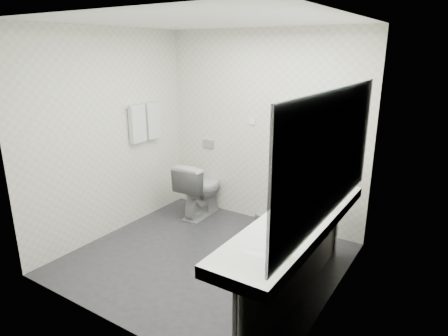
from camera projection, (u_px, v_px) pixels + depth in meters
The scene contains 30 objects.
floor at pixel (206, 259), 4.36m from camera, with size 2.80×2.80×0.00m, color #2A292F.
ceiling at pixel (202, 21), 3.63m from camera, with size 2.80×2.80×0.00m, color white.
wall_back at pixel (262, 130), 5.04m from camera, with size 2.80×2.80×0.00m, color silver.
wall_front at pixel (104, 187), 2.95m from camera, with size 2.80×2.80×0.00m, color silver.
wall_left at pixel (110, 135), 4.72m from camera, with size 2.60×2.60×0.00m, color silver.
wall_right at pixel (339, 173), 3.27m from camera, with size 2.60×2.60×0.00m, color silver.
vanity_counter at pixel (296, 223), 3.38m from camera, with size 0.55×2.20×0.10m, color white.
vanity_panel at pixel (296, 267), 3.49m from camera, with size 0.03×2.15×0.75m, color gray.
vanity_post_far at pixel (336, 226), 4.31m from camera, with size 0.06×0.06×0.75m, color silver.
mirror at pixel (332, 155), 3.05m from camera, with size 0.02×2.20×1.05m, color #B2BCC6.
basin_near at pixel (262, 251), 2.85m from camera, with size 0.40×0.31×0.05m, color white.
basin_far at pixel (322, 197), 3.89m from camera, with size 0.40×0.31×0.05m, color white.
faucet_near at pixel (287, 247), 2.72m from camera, with size 0.04×0.04×0.15m, color silver.
faucet_far at pixel (342, 192), 3.76m from camera, with size 0.04×0.04×0.15m, color silver.
soap_bottle_a at pixel (296, 214), 3.30m from camera, with size 0.05×0.05×0.11m, color beige.
soap_bottle_c at pixel (297, 217), 3.25m from camera, with size 0.04×0.04×0.10m, color beige.
glass_left at pixel (328, 205), 3.51m from camera, with size 0.05×0.05×0.10m, color silver.
glass_right at pixel (331, 201), 3.57m from camera, with size 0.07×0.07×0.12m, color silver.
toilet at pixel (200, 189), 5.42m from camera, with size 0.43×0.77×0.78m, color white.
flush_plate at pixel (208, 144), 5.55m from camera, with size 0.18×0.02×0.12m, color #B2B5BA.
pedal_bin at pixel (264, 226), 4.81m from camera, with size 0.22×0.22×0.31m, color #B2B5BA.
bin_lid at pixel (264, 214), 4.76m from camera, with size 0.22×0.22×0.01m, color #B2B5BA.
towel_rail at pixel (144, 105), 5.05m from camera, with size 0.02×0.02×0.62m, color silver.
towel_near at pixel (138, 124), 4.99m from camera, with size 0.07×0.24×0.48m, color silver.
towel_far at pixel (153, 121), 5.22m from camera, with size 0.07×0.24×0.48m, color silver.
dryer_cradle at pixel (280, 112), 4.81m from camera, with size 0.10×0.04×0.14m, color #99989E.
dryer_barrel at pixel (278, 111), 4.74m from camera, with size 0.08×0.08×0.14m, color #99989E.
dryer_cord at pixel (279, 132), 4.87m from camera, with size 0.02×0.02×0.35m, color black.
switch_plate_a at pixel (252, 121), 5.08m from camera, with size 0.09×0.02×0.09m, color white.
switch_plate_b at pixel (303, 127), 4.71m from camera, with size 0.09×0.02×0.09m, color white.
Camera 1 is at (2.27, -3.14, 2.25)m, focal length 31.23 mm.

